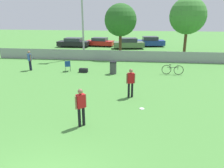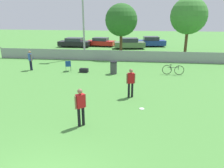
{
  "view_description": "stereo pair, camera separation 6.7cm",
  "coord_description": "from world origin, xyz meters",
  "views": [
    {
      "loc": [
        2.63,
        -4.24,
        4.71
      ],
      "look_at": [
        1.23,
        6.97,
        1.05
      ],
      "focal_mm": 35.0,
      "sensor_mm": 36.0,
      "label": 1
    },
    {
      "loc": [
        2.7,
        -4.23,
        4.71
      ],
      "look_at": [
        1.23,
        6.97,
        1.05
      ],
      "focal_mm": 35.0,
      "sensor_mm": 36.0,
      "label": 2
    }
  ],
  "objects": [
    {
      "name": "parked_car_olive",
      "position": [
        1.13,
        26.58,
        0.71
      ],
      "size": [
        4.43,
        2.43,
        1.47
      ],
      "rotation": [
        0.0,
        0.0,
        0.17
      ],
      "color": "black",
      "rests_on": "ground_plane"
    },
    {
      "name": "frisbee_disc",
      "position": [
        2.88,
        6.23,
        0.01
      ],
      "size": [
        0.26,
        0.26,
        0.03
      ],
      "color": "white",
      "rests_on": "ground_plane"
    },
    {
      "name": "player_defender_red",
      "position": [
        2.21,
        7.84,
        0.99
      ],
      "size": [
        0.51,
        0.31,
        1.72
      ],
      "rotation": [
        0.0,
        0.0,
        0.27
      ],
      "color": "black",
      "rests_on": "ground_plane"
    },
    {
      "name": "parked_car_dark",
      "position": [
        -7.03,
        27.19,
        0.65
      ],
      "size": [
        4.55,
        1.89,
        1.33
      ],
      "rotation": [
        0.0,
        0.0,
        -0.01
      ],
      "color": "black",
      "rests_on": "ground_plane"
    },
    {
      "name": "bicycle_sideline",
      "position": [
        5.35,
        13.31,
        0.39
      ],
      "size": [
        1.72,
        0.44,
        0.81
      ],
      "rotation": [
        0.0,
        0.0,
        -0.05
      ],
      "color": "black",
      "rests_on": "ground_plane"
    },
    {
      "name": "fence_backline",
      "position": [
        0.0,
        18.0,
        0.55
      ],
      "size": [
        25.21,
        0.07,
        1.21
      ],
      "color": "gray",
      "rests_on": "ground_plane"
    },
    {
      "name": "player_thrower_red",
      "position": [
        0.25,
        4.11,
        0.99
      ],
      "size": [
        0.42,
        0.41,
        1.72
      ],
      "rotation": [
        0.0,
        0.0,
        0.72
      ],
      "color": "black",
      "rests_on": "ground_plane"
    },
    {
      "name": "parked_car_blue",
      "position": [
        4.18,
        29.21,
        0.7
      ],
      "size": [
        4.41,
        2.35,
        1.45
      ],
      "rotation": [
        0.0,
        0.0,
        0.12
      ],
      "color": "black",
      "rests_on": "ground_plane"
    },
    {
      "name": "parked_car_red",
      "position": [
        -3.32,
        28.45,
        0.63
      ],
      "size": [
        4.33,
        2.28,
        1.28
      ],
      "rotation": [
        0.0,
        0.0,
        -0.13
      ],
      "color": "black",
      "rests_on": "ground_plane"
    },
    {
      "name": "folding_chair_sideline",
      "position": [
        -3.35,
        13.21,
        0.53
      ],
      "size": [
        0.58,
        0.58,
        0.93
      ],
      "rotation": [
        0.0,
        0.0,
        3.49
      ],
      "color": "#333338",
      "rests_on": "ground_plane"
    },
    {
      "name": "trash_bin",
      "position": [
        0.57,
        12.93,
        0.51
      ],
      "size": [
        0.57,
        0.57,
        1.01
      ],
      "color": "#3F3F44",
      "rests_on": "ground_plane"
    },
    {
      "name": "light_pole",
      "position": [
        -3.46,
        19.29,
        5.42
      ],
      "size": [
        0.9,
        0.36,
        9.29
      ],
      "color": "#9E9EA3",
      "rests_on": "ground_plane"
    },
    {
      "name": "tree_near_pole",
      "position": [
        0.46,
        20.52,
        4.01
      ],
      "size": [
        3.52,
        3.52,
        5.79
      ],
      "color": "brown",
      "rests_on": "ground_plane"
    },
    {
      "name": "spectator_in_blue",
      "position": [
        -6.68,
        13.18,
        0.97
      ],
      "size": [
        0.42,
        0.39,
        1.69
      ],
      "rotation": [
        0.0,
        0.0,
        2.49
      ],
      "color": "#191933",
      "rests_on": "ground_plane"
    },
    {
      "name": "gear_bag_sideline",
      "position": [
        -1.96,
        13.1,
        0.16
      ],
      "size": [
        0.71,
        0.39,
        0.34
      ],
      "color": "black",
      "rests_on": "ground_plane"
    },
    {
      "name": "tree_far_right",
      "position": [
        7.72,
        21.4,
        4.46
      ],
      "size": [
        3.95,
        3.95,
        6.45
      ],
      "color": "brown",
      "rests_on": "ground_plane"
    }
  ]
}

